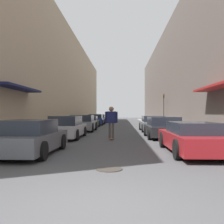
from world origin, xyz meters
TOP-DOWN VIEW (x-y plane):
  - ground at (0.00, 22.42)m, footprint 123.30×123.30m
  - curb_strip_left at (-4.89, 28.02)m, footprint 1.80×56.05m
  - curb_strip_right at (4.89, 28.02)m, footprint 1.80×56.05m
  - building_row_left at (-7.79, 28.02)m, footprint 4.90×56.05m
  - building_row_right at (7.79, 28.02)m, footprint 4.90×56.05m
  - parked_car_left_0 at (-2.95, 5.09)m, footprint 1.86×4.12m
  - parked_car_left_1 at (-2.95, 10.98)m, footprint 1.87×4.59m
  - parked_car_left_2 at (-2.92, 16.80)m, footprint 2.08×4.15m
  - parked_car_left_3 at (-3.06, 22.26)m, footprint 1.90×4.38m
  - parked_car_left_4 at (-2.96, 27.96)m, footprint 1.96×4.66m
  - parked_car_left_5 at (-3.04, 33.36)m, footprint 1.99×4.66m
  - parked_car_right_0 at (2.97, 5.61)m, footprint 1.86×4.72m
  - parked_car_right_1 at (2.85, 11.36)m, footprint 2.07×4.06m
  - parked_car_right_2 at (2.93, 17.10)m, footprint 2.06×4.49m
  - skateboarder at (-0.25, 10.30)m, footprint 0.72×0.78m
  - manhole_cover at (0.02, 2.76)m, footprint 0.70×0.70m
  - traffic_light at (5.34, 26.14)m, footprint 0.16×0.22m

SIDE VIEW (x-z plane):
  - ground at x=0.00m, z-range 0.00..0.00m
  - manhole_cover at x=0.02m, z-range 0.00..0.02m
  - curb_strip_left at x=-4.89m, z-range 0.00..0.12m
  - curb_strip_right at x=4.89m, z-range 0.00..0.12m
  - parked_car_right_0 at x=2.97m, z-range 0.00..1.16m
  - parked_car_left_3 at x=-3.06m, z-range -0.01..1.19m
  - parked_car_left_0 at x=-2.95m, z-range -0.03..1.23m
  - parked_car_right_1 at x=2.85m, z-range -0.03..1.25m
  - parked_car_right_2 at x=2.93m, z-range -0.02..1.26m
  - parked_car_left_1 at x=-2.95m, z-range -0.03..1.30m
  - parked_car_left_5 at x=-3.04m, z-range -0.01..1.32m
  - parked_car_left_2 at x=-2.92m, z-range -0.02..1.33m
  - parked_car_left_4 at x=-2.96m, z-range -0.03..1.35m
  - skateboarder at x=-0.25m, z-range 0.22..2.10m
  - traffic_light at x=5.34m, z-range 0.54..4.20m
  - building_row_left at x=-7.79m, z-range 0.00..11.75m
  - building_row_right at x=7.79m, z-range 0.00..12.23m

